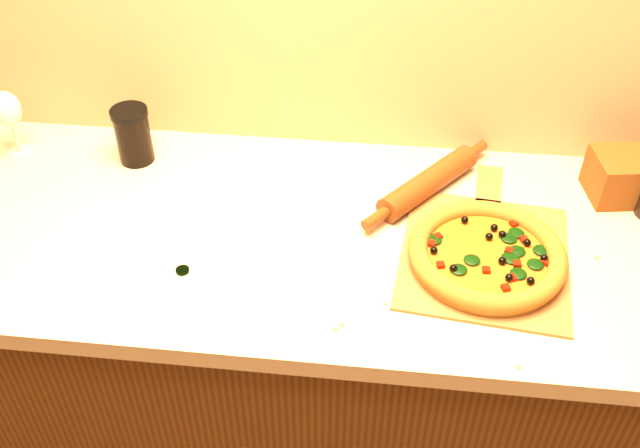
{
  "coord_description": "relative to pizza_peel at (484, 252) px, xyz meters",
  "views": [
    {
      "loc": [
        0.15,
        0.33,
        1.86
      ],
      "look_at": [
        0.03,
        1.38,
        0.96
      ],
      "focal_mm": 40.0,
      "sensor_mm": 36.0,
      "label": 1
    }
  ],
  "objects": [
    {
      "name": "cabinet",
      "position": [
        -0.36,
        0.03,
        -0.47
      ],
      "size": [
        2.8,
        0.65,
        0.86
      ],
      "primitive_type": "cube",
      "color": "#49230F",
      "rests_on": "ground"
    },
    {
      "name": "countertop",
      "position": [
        -0.36,
        0.03,
        -0.02
      ],
      "size": [
        2.84,
        0.68,
        0.04
      ],
      "primitive_type": "cube",
      "color": "#BDAF93",
      "rests_on": "cabinet"
    },
    {
      "name": "pizza_peel",
      "position": [
        0.0,
        0.0,
        0.0
      ],
      "size": [
        0.36,
        0.5,
        0.01
      ],
      "rotation": [
        0.0,
        0.0,
        -0.11
      ],
      "color": "olive",
      "rests_on": "countertop"
    },
    {
      "name": "pizza",
      "position": [
        -0.0,
        -0.03,
        0.02
      ],
      "size": [
        0.3,
        0.3,
        0.04
      ],
      "color": "#BB872E",
      "rests_on": "pizza_peel"
    },
    {
      "name": "bottle_cap",
      "position": [
        -0.58,
        -0.12,
        -0.0
      ],
      "size": [
        0.03,
        0.03,
        0.01
      ],
      "primitive_type": "cylinder",
      "rotation": [
        0.0,
        0.0,
        -0.22
      ],
      "color": "black",
      "rests_on": "countertop"
    },
    {
      "name": "rolling_pin",
      "position": [
        -0.11,
        0.18,
        0.02
      ],
      "size": [
        0.27,
        0.33,
        0.06
      ],
      "rotation": [
        0.0,
        0.0,
        0.89
      ],
      "color": "#5D320F",
      "rests_on": "countertop"
    },
    {
      "name": "wine_glass",
      "position": [
        -1.06,
        0.23,
        0.11
      ],
      "size": [
        0.06,
        0.06,
        0.16
      ],
      "color": "silver",
      "rests_on": "countertop"
    },
    {
      "name": "dark_jar",
      "position": [
        -0.78,
        0.23,
        0.06
      ],
      "size": [
        0.08,
        0.08,
        0.13
      ],
      "color": "black",
      "rests_on": "countertop"
    }
  ]
}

